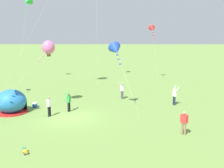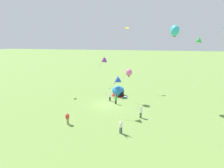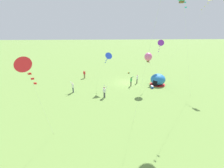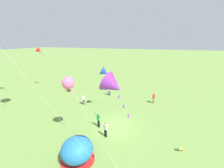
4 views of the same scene
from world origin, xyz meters
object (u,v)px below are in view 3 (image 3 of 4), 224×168
(person_with_toddler, at_px, (73,87))
(person_flying_kite, at_px, (104,91))
(person_arms_raised, at_px, (131,81))
(person_far_back, at_px, (84,74))
(kite_blue, at_px, (108,57))
(popup_tent, at_px, (158,80))
(cooler_box, at_px, (152,87))
(toddler_crawling, at_px, (129,73))
(kite_yellow, at_px, (208,4))
(kite_red, at_px, (26,67))
(kite_pink, at_px, (148,57))
(kite_purple, at_px, (160,44))
(person_center_field, at_px, (137,79))

(person_with_toddler, height_order, person_flying_kite, same)
(person_arms_raised, bearing_deg, person_flying_kite, 43.34)
(person_far_back, height_order, kite_blue, kite_blue)
(person_flying_kite, bearing_deg, popup_tent, -153.46)
(cooler_box, bearing_deg, toddler_crawling, -76.45)
(toddler_crawling, bearing_deg, person_with_toddler, 43.96)
(toddler_crawling, bearing_deg, popup_tent, 115.92)
(kite_yellow, bearing_deg, kite_red, 37.36)
(cooler_box, xyz_separation_m, kite_red, (13.27, 15.30, 7.40))
(kite_pink, xyz_separation_m, kite_purple, (-4.08, -5.94, 1.54))
(person_with_toddler, bearing_deg, person_arms_raised, -167.03)
(person_with_toddler, relative_size, person_arms_raised, 1.00)
(person_center_field, bearing_deg, kite_pink, 101.46)
(kite_pink, bearing_deg, kite_yellow, -169.70)
(person_far_back, xyz_separation_m, kite_pink, (-11.17, 7.60, 4.72))
(person_center_field, relative_size, person_with_toddler, 0.91)
(kite_purple, height_order, kite_yellow, kite_yellow)
(popup_tent, distance_m, kite_blue, 10.50)
(popup_tent, xyz_separation_m, toddler_crawling, (3.98, -8.18, -0.82))
(person_arms_raised, xyz_separation_m, kite_red, (9.74, 16.67, 6.63))
(person_far_back, relative_size, kite_blue, 0.25)
(popup_tent, relative_size, toddler_crawling, 5.31)
(popup_tent, relative_size, person_arms_raised, 1.49)
(kite_yellow, bearing_deg, cooler_box, 6.94)
(person_center_field, height_order, person_flying_kite, person_flying_kite)
(person_center_field, relative_size, kite_purple, 0.21)
(kite_red, bearing_deg, kite_purple, -127.91)
(kite_purple, xyz_separation_m, kite_blue, (10.49, 4.70, -1.68))
(popup_tent, height_order, person_far_back, popup_tent)
(cooler_box, relative_size, person_arms_raised, 0.29)
(person_far_back, bearing_deg, person_center_field, 158.73)
(popup_tent, height_order, toddler_crawling, popup_tent)
(kite_red, bearing_deg, popup_tent, -131.14)
(person_far_back, height_order, kite_pink, kite_pink)
(person_with_toddler, bearing_deg, cooler_box, -176.01)
(kite_purple, bearing_deg, person_flying_kite, 37.27)
(popup_tent, bearing_deg, kite_blue, 7.37)
(person_center_field, bearing_deg, kite_yellow, 169.86)
(toddler_crawling, xyz_separation_m, person_with_toddler, (11.25, 10.85, 0.82))
(kite_red, height_order, kite_pink, kite_red)
(cooler_box, distance_m, person_with_toddler, 13.69)
(person_far_back, relative_size, kite_pink, 0.23)
(person_with_toddler, xyz_separation_m, person_flying_kite, (-5.12, 2.38, 0.00))
(kite_blue, bearing_deg, kite_purple, -155.88)
(person_arms_raised, distance_m, kite_purple, 9.60)
(person_far_back, xyz_separation_m, person_with_toddler, (1.08, 7.81, 0.03))
(person_far_back, bearing_deg, kite_purple, 173.78)
(toddler_crawling, bearing_deg, kite_yellow, 139.46)
(toddler_crawling, relative_size, person_flying_kite, 0.28)
(kite_purple, bearing_deg, kite_pink, 55.51)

